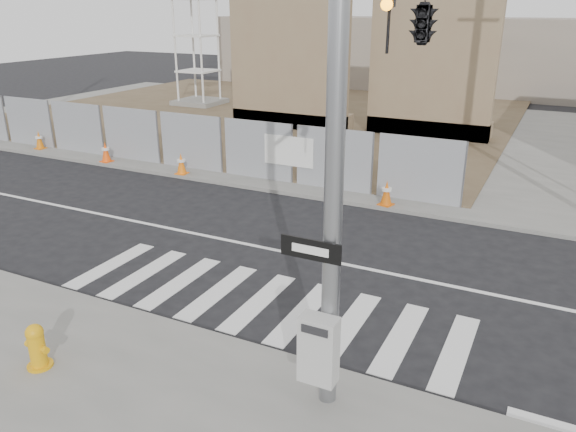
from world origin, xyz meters
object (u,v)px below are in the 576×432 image
at_px(traffic_cone_a, 39,140).
at_px(traffic_cone_c, 181,164).
at_px(traffic_cone_d, 386,193).
at_px(fire_hydrant, 37,346).
at_px(traffic_cone_b, 106,152).
at_px(signal_pole, 398,69).

xyz_separation_m(traffic_cone_a, traffic_cone_c, (7.61, -0.43, -0.00)).
height_order(traffic_cone_c, traffic_cone_d, traffic_cone_d).
bearing_deg(traffic_cone_c, fire_hydrant, -65.23).
relative_size(fire_hydrant, traffic_cone_b, 1.02).
xyz_separation_m(traffic_cone_a, traffic_cone_b, (4.01, -0.36, 0.01)).
distance_m(signal_pole, traffic_cone_b, 15.08).
bearing_deg(traffic_cone_a, traffic_cone_c, -3.23).
xyz_separation_m(signal_pole, traffic_cone_d, (-1.85, 6.27, -4.29)).
height_order(traffic_cone_b, traffic_cone_c, traffic_cone_b).
distance_m(fire_hydrant, traffic_cone_a, 16.48).
bearing_deg(traffic_cone_b, traffic_cone_c, -1.12).
bearing_deg(traffic_cone_a, traffic_cone_d, -1.62).
bearing_deg(fire_hydrant, traffic_cone_c, 123.68).
bearing_deg(traffic_cone_c, signal_pole, -33.68).
distance_m(traffic_cone_b, traffic_cone_c, 3.60).
height_order(signal_pole, traffic_cone_b, signal_pole).
bearing_deg(traffic_cone_c, traffic_cone_a, 176.77).
bearing_deg(signal_pole, traffic_cone_a, 158.52).
height_order(signal_pole, traffic_cone_a, signal_pole).
distance_m(traffic_cone_b, traffic_cone_d, 11.15).
bearing_deg(traffic_cone_d, traffic_cone_b, 179.64).
bearing_deg(traffic_cone_a, signal_pole, -21.48).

